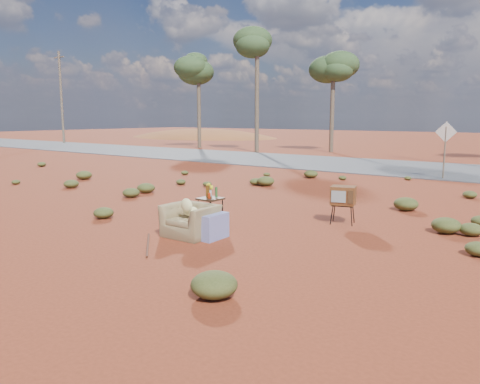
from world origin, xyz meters
The scene contains 13 objects.
ground centered at (0.00, 0.00, 0.00)m, with size 140.00×140.00×0.00m, color maroon.
highway centered at (0.00, 15.00, 0.02)m, with size 140.00×7.00×0.04m, color #565659.
dirt_mound centered at (-30.00, 34.00, 0.00)m, with size 26.00×18.00×2.00m, color brown.
armchair centered at (-0.31, -0.14, 0.40)m, with size 1.16×0.76×0.86m.
tv_unit centered at (1.59, 2.68, 0.63)m, with size 0.62×0.55×0.85m.
side_table centered at (-0.56, 0.64, 0.68)m, with size 0.48×0.48×0.93m.
rusty_bar centered at (-0.55, -1.17, 0.02)m, with size 0.04×0.04×1.58m, color #4F2315.
road_sign centered at (1.50, 12.00, 1.50)m, with size 0.78×0.06×2.19m.
eucalyptus_far_left centered at (-18.00, 20.00, 5.94)m, with size 3.20×3.20×7.10m.
eucalyptus_left centered at (-12.00, 19.00, 6.92)m, with size 3.20×3.20×8.10m.
eucalyptus_near_left centered at (-8.00, 22.00, 5.45)m, with size 3.20×3.20×6.60m.
utility_pole_west centered at (-32.00, 17.50, 4.15)m, with size 1.40×0.20×8.00m.
scrub_patch centered at (-0.82, 4.41, 0.14)m, with size 17.49×8.07×0.33m.
Camera 1 is at (5.85, -6.91, 2.37)m, focal length 35.00 mm.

